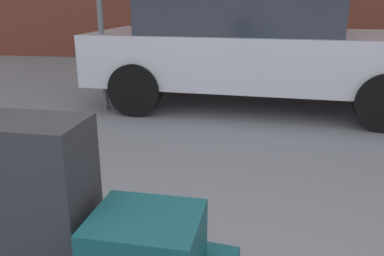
{
  "coord_description": "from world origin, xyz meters",
  "views": [
    {
      "loc": [
        0.32,
        -0.92,
        1.39
      ],
      "look_at": [
        0.0,
        1.2,
        0.69
      ],
      "focal_mm": 37.66,
      "sensor_mm": 36.0,
      "label": 1
    }
  ],
  "objects_px": {
    "suitcase_charcoal_rear_left": "(35,214)",
    "duffel_bag_teal_topmost_pile": "(146,245)",
    "parked_car": "(254,48)",
    "bollard_kerb_near": "(354,62)"
  },
  "relations": [
    {
      "from": "suitcase_charcoal_rear_left",
      "to": "bollard_kerb_near",
      "type": "distance_m",
      "value": 6.73
    },
    {
      "from": "suitcase_charcoal_rear_left",
      "to": "duffel_bag_teal_topmost_pile",
      "type": "height_order",
      "value": "suitcase_charcoal_rear_left"
    },
    {
      "from": "parked_car",
      "to": "suitcase_charcoal_rear_left",
      "type": "bearing_deg",
      "value": -99.59
    },
    {
      "from": "duffel_bag_teal_topmost_pile",
      "to": "parked_car",
      "type": "bearing_deg",
      "value": 88.76
    },
    {
      "from": "parked_car",
      "to": "duffel_bag_teal_topmost_pile",
      "type": "bearing_deg",
      "value": -94.06
    },
    {
      "from": "duffel_bag_teal_topmost_pile",
      "to": "bollard_kerb_near",
      "type": "relative_size",
      "value": 0.53
    },
    {
      "from": "suitcase_charcoal_rear_left",
      "to": "parked_car",
      "type": "bearing_deg",
      "value": 82.36
    },
    {
      "from": "duffel_bag_teal_topmost_pile",
      "to": "parked_car",
      "type": "xyz_separation_m",
      "value": [
        0.31,
        4.37,
        0.1
      ]
    },
    {
      "from": "parked_car",
      "to": "bollard_kerb_near",
      "type": "relative_size",
      "value": 6.96
    },
    {
      "from": "suitcase_charcoal_rear_left",
      "to": "bollard_kerb_near",
      "type": "xyz_separation_m",
      "value": [
        2.46,
        6.25,
        -0.36
      ]
    }
  ]
}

